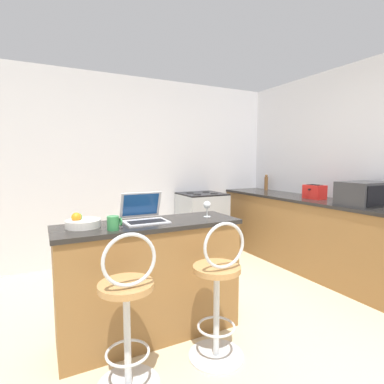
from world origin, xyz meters
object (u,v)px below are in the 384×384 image
at_px(laptop, 144,214).
at_px(mug_green, 114,223).
at_px(stove_range, 202,224).
at_px(pepper_mill, 266,183).
at_px(wine_glass_tall, 207,206).
at_px(fruit_bowl, 82,222).
at_px(bar_stool_far, 218,295).
at_px(microwave, 364,194).
at_px(bar_stool_near, 128,316).
at_px(toaster, 315,192).

bearing_deg(laptop, mug_green, -145.25).
relative_size(stove_range, pepper_mill, 3.66).
xyz_separation_m(pepper_mill, wine_glass_tall, (-2.06, -1.62, -0.02)).
xyz_separation_m(pepper_mill, fruit_bowl, (-3.08, -1.56, -0.09)).
height_order(stove_range, fruit_bowl, fruit_bowl).
relative_size(bar_stool_far, pepper_mill, 3.94).
bearing_deg(microwave, laptop, 172.77).
xyz_separation_m(bar_stool_far, microwave, (2.01, 0.28, 0.59)).
bearing_deg(wine_glass_tall, bar_stool_near, -149.19).
xyz_separation_m(bar_stool_near, laptop, (0.30, 0.58, 0.52)).
bearing_deg(mug_green, fruit_bowl, 134.41).
bearing_deg(bar_stool_near, mug_green, 88.09).
xyz_separation_m(bar_stool_far, toaster, (2.03, 0.95, 0.55)).
bearing_deg(toaster, wine_glass_tall, -166.50).
bearing_deg(pepper_mill, bar_stool_far, -136.76).
distance_m(laptop, pepper_mill, 3.04).
distance_m(toaster, stove_range, 1.66).
relative_size(bar_stool_far, mug_green, 9.93).
distance_m(microwave, mug_green, 2.65).
xyz_separation_m(laptop, microwave, (2.36, -0.30, 0.07)).
relative_size(laptop, toaster, 1.35).
xyz_separation_m(microwave, toaster, (0.02, 0.67, -0.04)).
relative_size(pepper_mill, fruit_bowl, 1.03).
distance_m(fruit_bowl, mug_green, 0.27).
height_order(pepper_mill, wine_glass_tall, pepper_mill).
distance_m(microwave, stove_range, 2.20).
relative_size(bar_stool_far, microwave, 1.97).
height_order(bar_stool_near, mug_green, mug_green).
relative_size(wine_glass_tall, mug_green, 1.35).
xyz_separation_m(stove_range, fruit_bowl, (-1.90, -1.61, 0.50)).
xyz_separation_m(toaster, pepper_mill, (0.23, 1.18, 0.03)).
bearing_deg(wine_glass_tall, laptop, 172.59).
height_order(bar_stool_far, stove_range, bar_stool_far).
distance_m(stove_range, mug_green, 2.54).
height_order(stove_range, wine_glass_tall, wine_glass_tall).
distance_m(bar_stool_far, microwave, 2.11).
height_order(bar_stool_far, wine_glass_tall, wine_glass_tall).
relative_size(toaster, stove_range, 0.26).
height_order(bar_stool_near, pepper_mill, pepper_mill).
bearing_deg(mug_green, microwave, -2.20).
bearing_deg(laptop, pepper_mill, 30.68).
bearing_deg(pepper_mill, bar_stool_near, -143.84).
bearing_deg(toaster, pepper_mill, 79.09).
relative_size(bar_stool_near, microwave, 1.97).
bearing_deg(toaster, bar_stool_near, -160.57).
distance_m(bar_stool_far, toaster, 2.31).
bearing_deg(mug_green, bar_stool_near, -91.91).
distance_m(laptop, wine_glass_tall, 0.56).
height_order(toaster, stove_range, toaster).
bearing_deg(laptop, fruit_bowl, -179.26).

